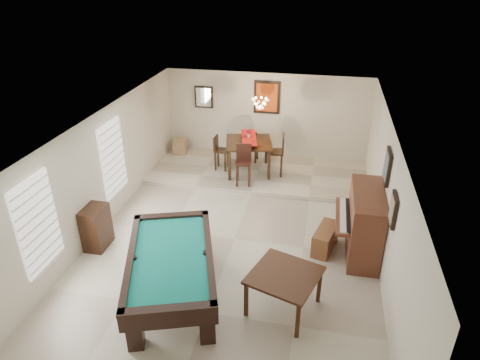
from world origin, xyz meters
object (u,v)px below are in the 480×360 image
(corner_bench, at_px, (180,146))
(dining_chair_north, at_px, (252,146))
(flower_vase, at_px, (249,134))
(dining_chair_east, at_px, (275,155))
(chandelier, at_px, (260,100))
(square_table, at_px, (284,291))
(apothecary_chest, at_px, (96,227))
(upright_piano, at_px, (356,222))
(pool_table, at_px, (172,277))
(dining_chair_south, at_px, (243,165))
(dining_chair_west, at_px, (222,153))
(piano_bench, at_px, (325,239))
(dining_table, at_px, (249,155))

(corner_bench, bearing_deg, dining_chair_north, -3.88)
(flower_vase, relative_size, dining_chair_east, 0.20)
(flower_vase, height_order, chandelier, chandelier)
(square_table, height_order, apothecary_chest, apothecary_chest)
(upright_piano, bearing_deg, dining_chair_north, 126.86)
(corner_bench, bearing_deg, apothecary_chest, -92.12)
(pool_table, distance_m, dining_chair_north, 5.87)
(corner_bench, bearing_deg, dining_chair_east, -16.66)
(dining_chair_south, distance_m, dining_chair_west, 1.11)
(pool_table, bearing_deg, square_table, -15.47)
(flower_vase, bearing_deg, dining_chair_north, 93.41)
(piano_bench, relative_size, chandelier, 1.47)
(dining_chair_south, bearing_deg, upright_piano, -47.10)
(apothecary_chest, relative_size, dining_chair_east, 0.80)
(piano_bench, height_order, flower_vase, flower_vase)
(square_table, bearing_deg, pool_table, -176.90)
(pool_table, distance_m, apothecary_chest, 2.37)
(upright_piano, relative_size, chandelier, 2.78)
(dining_table, height_order, chandelier, chandelier)
(pool_table, height_order, corner_bench, pool_table)
(dining_chair_south, height_order, chandelier, chandelier)
(dining_chair_north, bearing_deg, dining_chair_west, 45.58)
(upright_piano, xyz_separation_m, dining_table, (-2.79, 3.06, -0.07))
(apothecary_chest, xyz_separation_m, corner_bench, (0.18, 4.86, -0.13))
(apothecary_chest, bearing_deg, square_table, -14.48)
(chandelier, bearing_deg, dining_table, -171.69)
(flower_vase, distance_m, dining_chair_south, 0.98)
(apothecary_chest, relative_size, dining_chair_north, 0.96)
(pool_table, xyz_separation_m, dining_table, (0.42, 5.13, 0.18))
(pool_table, relative_size, corner_bench, 5.75)
(dining_chair_south, bearing_deg, flower_vase, 82.53)
(corner_bench, bearing_deg, upright_piano, -37.65)
(dining_table, relative_size, dining_chair_north, 1.27)
(square_table, bearing_deg, piano_bench, 70.91)
(upright_piano, height_order, chandelier, chandelier)
(square_table, xyz_separation_m, piano_bench, (0.66, 1.91, -0.13))
(piano_bench, distance_m, dining_chair_south, 3.23)
(upright_piano, xyz_separation_m, piano_bench, (-0.58, -0.05, -0.45))
(square_table, distance_m, dining_chair_east, 5.06)
(dining_chair_west, bearing_deg, dining_chair_north, -43.00)
(pool_table, relative_size, flower_vase, 11.64)
(square_table, height_order, corner_bench, square_table)
(dining_chair_south, bearing_deg, pool_table, -103.48)
(dining_chair_west, distance_m, chandelier, 1.91)
(flower_vase, xyz_separation_m, dining_chair_east, (0.75, -0.04, -0.55))
(pool_table, xyz_separation_m, chandelier, (0.70, 5.17, 1.75))
(dining_chair_south, xyz_separation_m, dining_chair_east, (0.75, 0.75, 0.04))
(apothecary_chest, relative_size, flower_vase, 4.02)
(corner_bench, bearing_deg, piano_bench, -41.38)
(dining_chair_west, bearing_deg, chandelier, -85.56)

